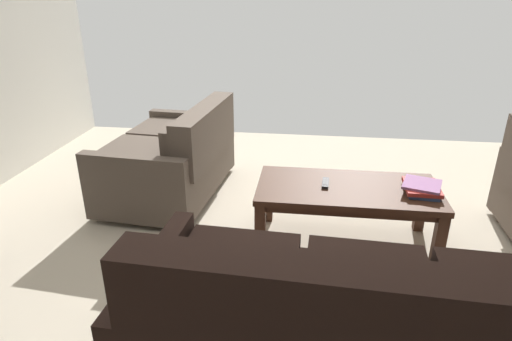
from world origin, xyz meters
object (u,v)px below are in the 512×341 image
Objects in this scene: tv_remote at (325,183)px; book_stack at (422,187)px; loveseat_near at (174,157)px; sofa_main at (368,336)px; coffee_table at (347,195)px.

book_stack is at bearing 176.55° from tv_remote.
loveseat_near is 2.01m from book_stack.
sofa_main is 1.34m from tv_remote.
sofa_main is 1.38m from book_stack.
loveseat_near is 4.72× the size of book_stack.
sofa_main is at bearing 126.45° from loveseat_near.
loveseat_near is at bearing -53.55° from sofa_main.
sofa_main is 1.31m from coffee_table.
sofa_main is at bearing 96.53° from tv_remote.
loveseat_near is 8.56× the size of tv_remote.
book_stack is 0.63m from tv_remote.
sofa_main is 1.65× the size of coffee_table.
coffee_table is at bearing 156.55° from loveseat_near.
sofa_main is 12.55× the size of tv_remote.
tv_remote reaches higher than coffee_table.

